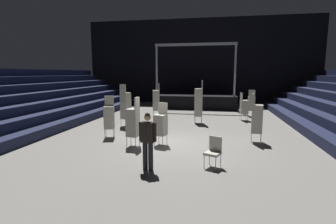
# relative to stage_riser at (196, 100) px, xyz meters

# --- Properties ---
(ground_plane) EXTENTS (22.00, 30.00, 0.10)m
(ground_plane) POSITION_rel_stage_riser_xyz_m (0.00, -11.44, -0.67)
(ground_plane) COLOR slate
(arena_end_wall) EXTENTS (22.00, 0.30, 8.00)m
(arena_end_wall) POSITION_rel_stage_riser_xyz_m (0.00, 3.56, 3.38)
(arena_end_wall) COLOR black
(arena_end_wall) RESTS_ON ground_plane
(bleacher_bank_left) EXTENTS (5.25, 24.00, 3.15)m
(bleacher_bank_left) POSITION_rel_stage_riser_xyz_m (-8.38, -10.44, 0.96)
(bleacher_bank_left) COLOR #191E38
(bleacher_bank_left) RESTS_ON ground_plane
(stage_riser) EXTENTS (6.64, 3.05, 5.19)m
(stage_riser) POSITION_rel_stage_riser_xyz_m (0.00, 0.00, 0.00)
(stage_riser) COLOR black
(stage_riser) RESTS_ON ground_plane
(man_with_tie) EXTENTS (0.57, 0.30, 1.75)m
(man_with_tie) POSITION_rel_stage_riser_xyz_m (-0.23, -14.56, 0.37)
(man_with_tie) COLOR black
(man_with_tie) RESTS_ON ground_plane
(chair_stack_front_left) EXTENTS (0.49, 0.49, 2.05)m
(chair_stack_front_left) POSITION_rel_stage_riser_xyz_m (3.41, -10.64, 0.41)
(chair_stack_front_left) COLOR #B2B5BA
(chair_stack_front_left) RESTS_ON ground_plane
(chair_stack_front_right) EXTENTS (0.51, 0.51, 1.71)m
(chair_stack_front_right) POSITION_rel_stage_riser_xyz_m (3.41, -5.39, 0.24)
(chair_stack_front_right) COLOR #B2B5BA
(chair_stack_front_right) RESTS_ON ground_plane
(chair_stack_mid_left) EXTENTS (0.44, 0.44, 2.48)m
(chair_stack_mid_left) POSITION_rel_stage_riser_xyz_m (0.72, -6.82, 0.62)
(chair_stack_mid_left) COLOR #B2B5BA
(chair_stack_mid_left) RESTS_ON ground_plane
(chair_stack_mid_right) EXTENTS (0.54, 0.54, 2.22)m
(chair_stack_mid_right) POSITION_rel_stage_riser_xyz_m (-2.25, -4.96, 0.49)
(chair_stack_mid_right) COLOR #B2B5BA
(chair_stack_mid_right) RESTS_ON ground_plane
(chair_stack_mid_centre) EXTENTS (0.49, 0.49, 1.96)m
(chair_stack_mid_centre) POSITION_rel_stage_riser_xyz_m (-1.48, -12.17, 0.37)
(chair_stack_mid_centre) COLOR #B2B5BA
(chair_stack_mid_centre) RESTS_ON ground_plane
(chair_stack_rear_left) EXTENTS (0.57, 0.57, 2.31)m
(chair_stack_rear_left) POSITION_rel_stage_riser_xyz_m (-3.14, -8.42, 0.53)
(chair_stack_rear_left) COLOR #B2B5BA
(chair_stack_rear_left) RESTS_ON ground_plane
(chair_stack_rear_right) EXTENTS (0.54, 0.54, 1.71)m
(chair_stack_rear_right) POSITION_rel_stage_riser_xyz_m (-0.45, -11.77, 0.24)
(chair_stack_rear_right) COLOR #B2B5BA
(chair_stack_rear_right) RESTS_ON ground_plane
(chair_stack_rear_centre) EXTENTS (0.47, 0.47, 1.79)m
(chair_stack_rear_centre) POSITION_rel_stage_riser_xyz_m (4.03, -3.87, 0.28)
(chair_stack_rear_centre) COLOR #B2B5BA
(chair_stack_rear_centre) RESTS_ON ground_plane
(chair_stack_aisle_left) EXTENTS (0.54, 0.54, 1.88)m
(chair_stack_aisle_left) POSITION_rel_stage_riser_xyz_m (-3.00, -10.96, 0.32)
(chair_stack_aisle_left) COLOR #B2B5BA
(chair_stack_aisle_left) RESTS_ON ground_plane
(loose_chair_near_man) EXTENTS (0.58, 0.58, 0.95)m
(loose_chair_near_man) POSITION_rel_stage_riser_xyz_m (1.70, -13.90, -0.09)
(loose_chair_near_man) COLOR #B2B5BA
(loose_chair_near_man) RESTS_ON ground_plane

